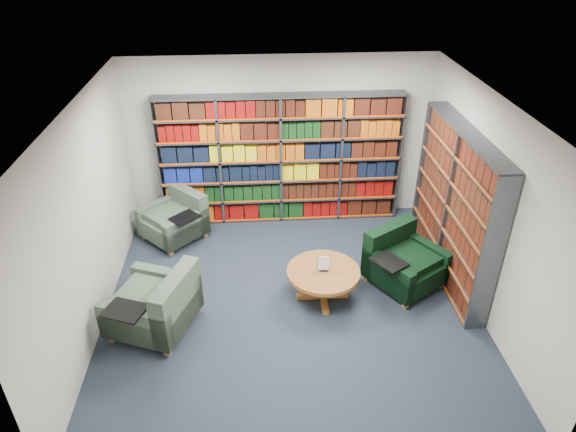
{
  "coord_description": "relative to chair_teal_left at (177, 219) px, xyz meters",
  "views": [
    {
      "loc": [
        -0.43,
        -5.46,
        4.65
      ],
      "look_at": [
        0.0,
        0.6,
        1.05
      ],
      "focal_mm": 32.0,
      "sensor_mm": 36.0,
      "label": 1
    }
  ],
  "objects": [
    {
      "name": "bookshelf_right",
      "position": [
        4.08,
        -1.26,
        0.78
      ],
      "size": [
        0.28,
        2.5,
        2.2
      ],
      "color": "#47494F",
      "rests_on": "ground"
    },
    {
      "name": "chair_teal_left",
      "position": [
        0.0,
        0.0,
        0.0
      ],
      "size": [
        1.21,
        1.21,
        0.78
      ],
      "color": "#0D2634",
      "rests_on": "ground"
    },
    {
      "name": "chair_green_right",
      "position": [
        3.36,
        -1.46,
        0.02
      ],
      "size": [
        1.24,
        1.24,
        0.82
      ],
      "color": "black",
      "rests_on": "ground"
    },
    {
      "name": "room_shell",
      "position": [
        1.74,
        -1.86,
        1.09
      ],
      "size": [
        5.02,
        5.02,
        2.82
      ],
      "color": "black",
      "rests_on": "ground"
    },
    {
      "name": "coffee_table",
      "position": [
        2.18,
        -1.77,
        0.06
      ],
      "size": [
        1.0,
        1.0,
        0.7
      ],
      "color": "brown",
      "rests_on": "ground"
    },
    {
      "name": "bookshelf_back",
      "position": [
        1.74,
        0.49,
        0.78
      ],
      "size": [
        4.0,
        0.28,
        2.2
      ],
      "color": "#47494F",
      "rests_on": "ground"
    },
    {
      "name": "chair_teal_front",
      "position": [
        0.02,
        -2.22,
        0.04
      ],
      "size": [
        1.24,
        1.28,
        0.87
      ],
      "color": "#0D2634",
      "rests_on": "ground"
    }
  ]
}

